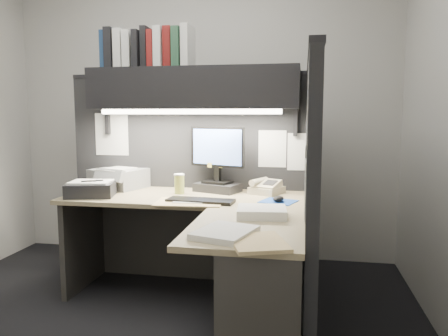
{
  "coord_description": "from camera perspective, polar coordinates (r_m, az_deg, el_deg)",
  "views": [
    {
      "loc": [
        0.93,
        -2.42,
        1.31
      ],
      "look_at": [
        0.4,
        0.51,
        0.94
      ],
      "focal_mm": 35.0,
      "sensor_mm": 36.0,
      "label": 1
    }
  ],
  "objects": [
    {
      "name": "floor",
      "position": [
        2.91,
        -10.16,
        -19.86
      ],
      "size": [
        3.5,
        3.5,
        0.0
      ],
      "primitive_type": "plane",
      "color": "black",
      "rests_on": "ground"
    },
    {
      "name": "partition_right",
      "position": [
        2.65,
        11.19,
        -4.2
      ],
      "size": [
        0.06,
        1.5,
        1.6
      ],
      "primitive_type": "cube",
      "color": "black",
      "rests_on": "floor"
    },
    {
      "name": "coffee_cup",
      "position": [
        3.22,
        -5.85,
        -2.16
      ],
      "size": [
        0.09,
        0.09,
        0.14
      ],
      "primitive_type": "cylinder",
      "rotation": [
        0.0,
        0.0,
        -0.29
      ],
      "color": "#B2A647",
      "rests_on": "desk"
    },
    {
      "name": "mousepad",
      "position": [
        2.95,
        7.11,
        -4.35
      ],
      "size": [
        0.28,
        0.26,
        0.0
      ],
      "primitive_type": "cube",
      "rotation": [
        0.0,
        0.0,
        -0.33
      ],
      "color": "#1C449C",
      "rests_on": "desk"
    },
    {
      "name": "pinned_papers",
      "position": [
        3.04,
        0.63,
        2.19
      ],
      "size": [
        1.76,
        1.31,
        0.51
      ],
      "color": "white",
      "rests_on": "partition_back"
    },
    {
      "name": "task_light_tube",
      "position": [
        3.14,
        -4.6,
        7.36
      ],
      "size": [
        1.32,
        0.04,
        0.04
      ],
      "primitive_type": "cylinder",
      "rotation": [
        0.0,
        1.57,
        0.0
      ],
      "color": "white",
      "rests_on": "overhead_shelf"
    },
    {
      "name": "keyboard",
      "position": [
        2.91,
        -3.08,
        -4.28
      ],
      "size": [
        0.46,
        0.19,
        0.02
      ],
      "primitive_type": "cube",
      "rotation": [
        0.0,
        0.0,
        -0.09
      ],
      "color": "black",
      "rests_on": "desk"
    },
    {
      "name": "open_folder",
      "position": [
        2.9,
        -4.56,
        -4.47
      ],
      "size": [
        0.46,
        0.32,
        0.01
      ],
      "primitive_type": "cube",
      "rotation": [
        0.0,
        0.0,
        0.09
      ],
      "color": "#D3B476",
      "rests_on": "desk"
    },
    {
      "name": "wall_back",
      "position": [
        4.03,
        -3.05,
        7.57
      ],
      "size": [
        3.5,
        0.04,
        2.7
      ],
      "primitive_type": "cube",
      "color": "#B9B6B0",
      "rests_on": "floor"
    },
    {
      "name": "paper_stack_a",
      "position": [
        2.51,
        4.94,
        -5.76
      ],
      "size": [
        0.3,
        0.26,
        0.05
      ],
      "primitive_type": "cube",
      "rotation": [
        0.0,
        0.0,
        0.1
      ],
      "color": "white",
      "rests_on": "desk"
    },
    {
      "name": "binder_row",
      "position": [
        3.42,
        -9.99,
        15.04
      ],
      "size": [
        0.69,
        0.26,
        0.3
      ],
      "color": "navy",
      "rests_on": "overhead_shelf"
    },
    {
      "name": "desk",
      "position": [
        2.62,
        -1.44,
        -12.29
      ],
      "size": [
        1.7,
        1.53,
        0.73
      ],
      "color": "#998861",
      "rests_on": "floor"
    },
    {
      "name": "printer",
      "position": [
        3.57,
        -13.57,
        -1.32
      ],
      "size": [
        0.46,
        0.42,
        0.15
      ],
      "primitive_type": "cube",
      "rotation": [
        0.0,
        0.0,
        -0.32
      ],
      "color": "gray",
      "rests_on": "desk"
    },
    {
      "name": "overhead_shelf",
      "position": [
        3.28,
        -3.99,
        10.32
      ],
      "size": [
        1.55,
        0.34,
        0.3
      ],
      "primitive_type": "cube",
      "color": "black",
      "rests_on": "partition_back"
    },
    {
      "name": "manila_stack",
      "position": [
        1.99,
        4.49,
        -9.67
      ],
      "size": [
        0.32,
        0.36,
        0.02
      ],
      "primitive_type": "cube",
      "rotation": [
        0.0,
        0.0,
        0.33
      ],
      "color": "#D3B476",
      "rests_on": "desk"
    },
    {
      "name": "mouse",
      "position": [
        2.92,
        7.11,
        -4.01
      ],
      "size": [
        0.09,
        0.12,
        0.04
      ],
      "primitive_type": "ellipsoid",
      "rotation": [
        0.0,
        0.0,
        -0.28
      ],
      "color": "black",
      "rests_on": "mousepad"
    },
    {
      "name": "monitor",
      "position": [
        3.27,
        -0.88,
        0.25
      ],
      "size": [
        0.44,
        0.3,
        0.49
      ],
      "rotation": [
        0.0,
        0.0,
        -0.35
      ],
      "color": "black",
      "rests_on": "desk"
    },
    {
      "name": "telephone",
      "position": [
        3.23,
        5.61,
        -2.63
      ],
      "size": [
        0.27,
        0.28,
        0.08
      ],
      "primitive_type": "cube",
      "rotation": [
        0.0,
        0.0,
        -0.44
      ],
      "color": "#BDB391",
      "rests_on": "desk"
    },
    {
      "name": "notebook_stack",
      "position": [
        3.26,
        -16.97,
        -2.69
      ],
      "size": [
        0.38,
        0.34,
        0.1
      ],
      "primitive_type": "cube",
      "rotation": [
        0.0,
        0.0,
        0.25
      ],
      "color": "black",
      "rests_on": "desk"
    },
    {
      "name": "partition_back",
      "position": [
        3.51,
        -4.67,
        -1.36
      ],
      "size": [
        1.9,
        0.06,
        1.6
      ],
      "primitive_type": "cube",
      "color": "black",
      "rests_on": "floor"
    },
    {
      "name": "paper_stack_b",
      "position": [
        2.12,
        0.14,
        -8.45
      ],
      "size": [
        0.32,
        0.36,
        0.03
      ],
      "primitive_type": "cube",
      "rotation": [
        0.0,
        0.0,
        -0.29
      ],
      "color": "white",
      "rests_on": "desk"
    }
  ]
}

